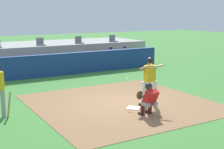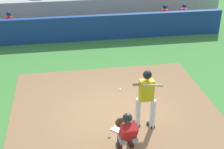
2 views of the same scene
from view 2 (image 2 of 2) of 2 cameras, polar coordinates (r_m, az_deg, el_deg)
ground_plane at (r=9.89m, az=0.67°, el=-7.00°), size 80.00×80.00×0.00m
dirt_infield at (r=9.88m, az=0.67°, el=-6.97°), size 6.40×6.40×0.01m
home_plate at (r=9.23m, az=1.56°, el=-9.61°), size 0.62×0.62×0.02m
batter_at_plate at (r=8.81m, az=6.07°, el=-3.83°), size 0.73×0.73×1.80m
catcher_crouched at (r=8.17m, az=2.66°, el=-10.02°), size 0.51×1.79×1.13m
dugout_wall at (r=15.45m, az=-3.58°, el=8.32°), size 13.00×0.30×1.20m
dugout_bench at (r=16.51m, az=-3.93°, el=8.18°), size 11.80×0.44×0.45m
dugout_player_0 at (r=16.34m, az=-17.78°, el=8.40°), size 0.49×0.70×1.30m
dugout_player_1 at (r=17.03m, az=9.45°, el=10.05°), size 0.49×0.70×1.30m
dugout_player_2 at (r=17.38m, az=12.77°, el=10.10°), size 0.49×0.70×1.30m
stands_platform at (r=19.63m, az=-5.03°, el=12.63°), size 15.00×4.40×1.40m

